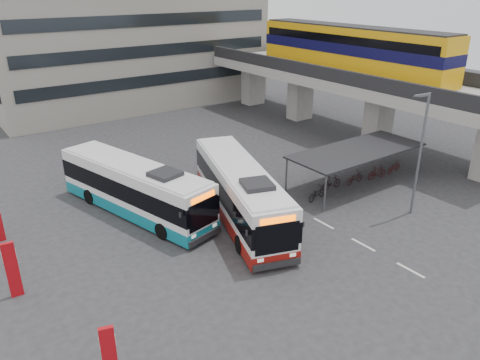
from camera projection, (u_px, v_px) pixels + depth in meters
ground at (292, 236)px, 26.28m from camera, size 120.00×120.00×0.00m
viaduct at (348, 65)px, 41.94m from camera, size 8.00×32.00×9.68m
bike_shelter at (356, 163)px, 32.50m from camera, size 10.00×4.00×2.54m
road_markings at (363, 245)px, 25.38m from camera, size 0.15×7.60×0.01m
bus_main at (240, 193)px, 27.70m from camera, size 6.31×12.25×3.56m
bus_teal at (135, 188)px, 28.38m from camera, size 5.31×11.92×3.45m
pedestrian at (213, 195)px, 29.02m from camera, size 0.79×0.81×1.88m
lamp_post at (420, 148)px, 27.21m from camera, size 1.31×0.35×7.49m
sign_totem_south at (109, 356)px, 16.06m from camera, size 0.54×0.30×2.55m
sign_totem_mid at (12, 269)px, 20.76m from camera, size 0.59×0.23×2.74m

